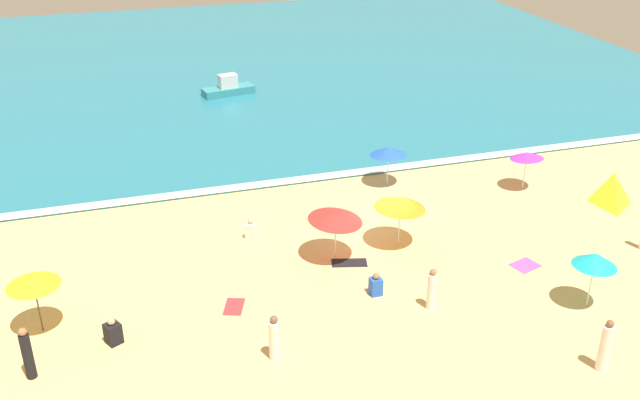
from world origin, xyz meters
TOP-DOWN VIEW (x-y plane):
  - ground_plane at (0.00, 0.00)m, footprint 60.00×60.00m
  - ocean_water at (0.00, 28.00)m, footprint 60.00×44.00m
  - wave_breaker_foam at (0.00, 6.30)m, footprint 57.00×0.70m
  - beach_umbrella_0 at (0.55, -0.82)m, footprint 2.09×2.07m
  - beach_umbrella_1 at (-2.27, -1.14)m, footprint 2.89×2.88m
  - beach_umbrella_2 at (2.29, 4.75)m, footprint 1.98×2.00m
  - beach_umbrella_3 at (8.28, 2.38)m, footprint 2.13×2.14m
  - beach_umbrella_4 at (5.26, -6.88)m, footprint 1.98×1.97m
  - beach_umbrella_6 at (-13.18, -2.76)m, footprint 2.40×2.40m
  - beach_tent at (11.33, -0.02)m, footprint 2.12×2.51m
  - beachgoer_0 at (-13.41, -5.16)m, footprint 0.37×0.37m
  - beachgoer_1 at (-0.10, -5.38)m, footprint 0.39×0.39m
  - beachgoer_2 at (-5.09, 1.50)m, footprint 0.58×0.58m
  - beachgoer_3 at (-1.65, -3.99)m, footprint 0.42×0.42m
  - beachgoer_4 at (3.59, -9.97)m, footprint 0.41×0.41m
  - beachgoer_5 at (-10.90, -4.15)m, footprint 0.63×0.63m
  - beachgoer_7 at (-6.03, -6.48)m, footprint 0.49×0.49m
  - beach_towel_0 at (4.64, -3.84)m, footprint 1.24×1.11m
  - beach_towel_1 at (-6.75, -3.28)m, footprint 0.98×1.23m
  - beach_towel_2 at (-1.85, -1.65)m, footprint 1.51×0.99m
  - small_boat_0 at (-2.51, 20.56)m, footprint 3.49×1.77m

SIDE VIEW (x-z plane):
  - ground_plane at x=0.00m, z-range 0.00..0.00m
  - beach_towel_1 at x=-6.75m, z-range 0.00..0.01m
  - beach_towel_0 at x=4.64m, z-range 0.00..0.01m
  - beach_towel_2 at x=-1.85m, z-range 0.00..0.01m
  - ocean_water at x=0.00m, z-range 0.00..0.10m
  - wave_breaker_foam at x=0.00m, z-range 0.10..0.11m
  - beachgoer_2 at x=-5.09m, z-range -0.07..0.82m
  - beachgoer_3 at x=-1.65m, z-range -0.07..0.83m
  - beachgoer_5 at x=-10.90m, z-range -0.08..0.89m
  - small_boat_0 at x=-2.51m, z-range -0.14..1.18m
  - beach_tent at x=11.33m, z-range 0.00..1.44m
  - beachgoer_7 at x=-6.03m, z-range -0.06..1.56m
  - beachgoer_1 at x=-0.10m, z-range -0.05..1.56m
  - beachgoer_4 at x=3.59m, z-range -0.06..1.77m
  - beachgoer_0 at x=-13.41m, z-range -0.04..1.78m
  - beach_umbrella_3 at x=8.28m, z-range 0.73..2.69m
  - beach_umbrella_2 at x=2.29m, z-range 0.73..2.70m
  - beach_umbrella_1 at x=-2.27m, z-range 0.79..2.92m
  - beach_umbrella_0 at x=0.55m, z-range 0.80..2.95m
  - beach_umbrella_4 at x=5.26m, z-range 0.82..2.98m
  - beach_umbrella_6 at x=-13.18m, z-range 0.89..3.01m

